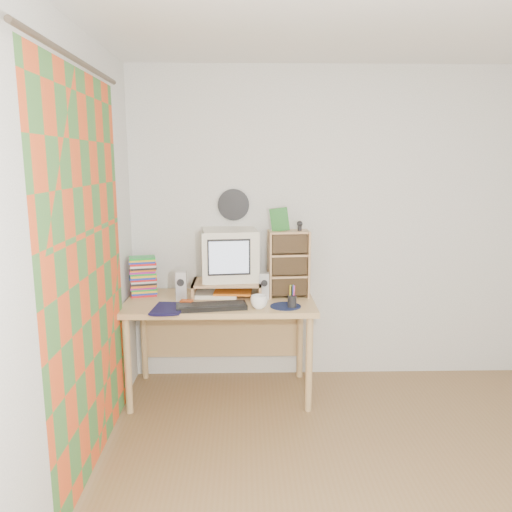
{
  "coord_description": "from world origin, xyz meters",
  "views": [
    {
      "loc": [
        -0.85,
        -2.23,
        1.77
      ],
      "look_at": [
        -0.76,
        1.33,
        1.09
      ],
      "focal_mm": 35.0,
      "sensor_mm": 36.0,
      "label": 1
    }
  ],
  "objects_px": {
    "desk": "(221,314)",
    "crt_monitor": "(230,255)",
    "cd_rack": "(288,264)",
    "mug": "(259,302)",
    "keyboard": "(212,306)",
    "diary": "(153,307)",
    "dvd_stack": "(143,278)"
  },
  "relations": [
    {
      "from": "keyboard",
      "to": "mug",
      "type": "distance_m",
      "value": 0.34
    },
    {
      "from": "dvd_stack",
      "to": "cd_rack",
      "type": "relative_size",
      "value": 0.54
    },
    {
      "from": "cd_rack",
      "to": "mug",
      "type": "xyz_separation_m",
      "value": [
        -0.23,
        -0.32,
        -0.21
      ]
    },
    {
      "from": "keyboard",
      "to": "cd_rack",
      "type": "xyz_separation_m",
      "value": [
        0.57,
        0.32,
        0.24
      ]
    },
    {
      "from": "cd_rack",
      "to": "diary",
      "type": "xyz_separation_m",
      "value": [
        -0.97,
        -0.35,
        -0.23
      ]
    },
    {
      "from": "crt_monitor",
      "to": "diary",
      "type": "bearing_deg",
      "value": -149.12
    },
    {
      "from": "mug",
      "to": "diary",
      "type": "height_order",
      "value": "mug"
    },
    {
      "from": "crt_monitor",
      "to": "keyboard",
      "type": "bearing_deg",
      "value": -114.52
    },
    {
      "from": "crt_monitor",
      "to": "dvd_stack",
      "type": "xyz_separation_m",
      "value": [
        -0.67,
        -0.01,
        -0.18
      ]
    },
    {
      "from": "desk",
      "to": "diary",
      "type": "relative_size",
      "value": 5.47
    },
    {
      "from": "desk",
      "to": "dvd_stack",
      "type": "bearing_deg",
      "value": 172.39
    },
    {
      "from": "keyboard",
      "to": "desk",
      "type": "bearing_deg",
      "value": 72.27
    },
    {
      "from": "crt_monitor",
      "to": "mug",
      "type": "height_order",
      "value": "crt_monitor"
    },
    {
      "from": "dvd_stack",
      "to": "keyboard",
      "type": "bearing_deg",
      "value": -47.95
    },
    {
      "from": "crt_monitor",
      "to": "cd_rack",
      "type": "height_order",
      "value": "same"
    },
    {
      "from": "cd_rack",
      "to": "mug",
      "type": "relative_size",
      "value": 4.27
    },
    {
      "from": "desk",
      "to": "diary",
      "type": "distance_m",
      "value": 0.57
    },
    {
      "from": "keyboard",
      "to": "diary",
      "type": "height_order",
      "value": "diary"
    },
    {
      "from": "cd_rack",
      "to": "diary",
      "type": "relative_size",
      "value": 1.98
    },
    {
      "from": "cd_rack",
      "to": "diary",
      "type": "bearing_deg",
      "value": -164.83
    },
    {
      "from": "crt_monitor",
      "to": "cd_rack",
      "type": "xyz_separation_m",
      "value": [
        0.45,
        -0.06,
        -0.06
      ]
    },
    {
      "from": "dvd_stack",
      "to": "cd_rack",
      "type": "bearing_deg",
      "value": -16.35
    },
    {
      "from": "desk",
      "to": "keyboard",
      "type": "xyz_separation_m",
      "value": [
        -0.05,
        -0.29,
        0.15
      ]
    },
    {
      "from": "mug",
      "to": "desk",
      "type": "bearing_deg",
      "value": 134.57
    },
    {
      "from": "crt_monitor",
      "to": "dvd_stack",
      "type": "height_order",
      "value": "crt_monitor"
    },
    {
      "from": "dvd_stack",
      "to": "cd_rack",
      "type": "xyz_separation_m",
      "value": [
        1.11,
        -0.05,
        0.12
      ]
    },
    {
      "from": "crt_monitor",
      "to": "keyboard",
      "type": "xyz_separation_m",
      "value": [
        -0.12,
        -0.38,
        -0.3
      ]
    },
    {
      "from": "desk",
      "to": "cd_rack",
      "type": "height_order",
      "value": "cd_rack"
    },
    {
      "from": "crt_monitor",
      "to": "mug",
      "type": "relative_size",
      "value": 3.43
    },
    {
      "from": "crt_monitor",
      "to": "keyboard",
      "type": "relative_size",
      "value": 0.83
    },
    {
      "from": "desk",
      "to": "crt_monitor",
      "type": "bearing_deg",
      "value": 50.58
    },
    {
      "from": "mug",
      "to": "dvd_stack",
      "type": "bearing_deg",
      "value": 157.24
    }
  ]
}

